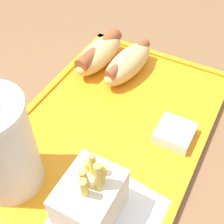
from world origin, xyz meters
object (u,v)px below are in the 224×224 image
at_px(soda_cup, 0,147).
at_px(hot_dog_far, 99,53).
at_px(hot_dog_near, 128,63).
at_px(sauce_cup_mayo, 175,133).
at_px(fries_carton, 90,200).

relative_size(soda_cup, hot_dog_far, 1.34).
height_order(soda_cup, hot_dog_near, soda_cup).
xyz_separation_m(hot_dog_far, sauce_cup_mayo, (-0.10, -0.20, -0.02)).
distance_m(soda_cup, sauce_cup_mayo, 0.26).
height_order(hot_dog_near, sauce_cup_mayo, hot_dog_near).
bearing_deg(sauce_cup_mayo, soda_cup, 135.50).
relative_size(soda_cup, fries_carton, 1.59).
bearing_deg(soda_cup, hot_dog_far, 4.07).
bearing_deg(fries_carton, hot_dog_near, 17.05).
xyz_separation_m(hot_dog_near, sauce_cup_mayo, (-0.10, -0.13, -0.02)).
distance_m(soda_cup, hot_dog_far, 0.29).
xyz_separation_m(soda_cup, sauce_cup_mayo, (0.18, -0.18, -0.06)).
bearing_deg(hot_dog_far, sauce_cup_mayo, -118.13).
height_order(soda_cup, hot_dog_far, soda_cup).
xyz_separation_m(hot_dog_far, fries_carton, (-0.28, -0.15, 0.01)).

